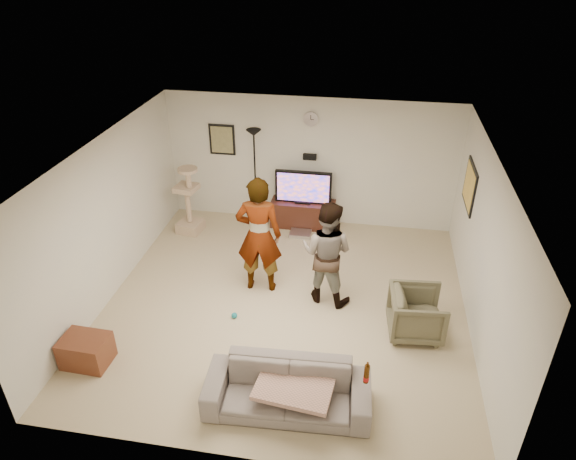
% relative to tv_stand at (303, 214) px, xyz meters
% --- Properties ---
extents(floor, '(5.50, 5.50, 0.02)m').
position_rel_tv_stand_xyz_m(floor, '(0.09, -2.50, -0.27)').
color(floor, tan).
rests_on(floor, ground).
extents(ceiling, '(5.50, 5.50, 0.02)m').
position_rel_tv_stand_xyz_m(ceiling, '(0.09, -2.50, 2.25)').
color(ceiling, white).
rests_on(ceiling, wall_back).
extents(wall_back, '(5.50, 0.04, 2.50)m').
position_rel_tv_stand_xyz_m(wall_back, '(0.09, 0.25, 0.99)').
color(wall_back, silver).
rests_on(wall_back, floor).
extents(wall_front, '(5.50, 0.04, 2.50)m').
position_rel_tv_stand_xyz_m(wall_front, '(0.09, -5.25, 0.99)').
color(wall_front, silver).
rests_on(wall_front, floor).
extents(wall_left, '(0.04, 5.50, 2.50)m').
position_rel_tv_stand_xyz_m(wall_left, '(-2.66, -2.50, 0.99)').
color(wall_left, silver).
rests_on(wall_left, floor).
extents(wall_right, '(0.04, 5.50, 2.50)m').
position_rel_tv_stand_xyz_m(wall_right, '(2.84, -2.50, 0.99)').
color(wall_right, silver).
rests_on(wall_right, floor).
extents(wall_clock, '(0.26, 0.04, 0.26)m').
position_rel_tv_stand_xyz_m(wall_clock, '(0.09, 0.22, 1.84)').
color(wall_clock, white).
rests_on(wall_clock, wall_back).
extents(wall_speaker, '(0.25, 0.10, 0.10)m').
position_rel_tv_stand_xyz_m(wall_speaker, '(0.09, 0.19, 1.12)').
color(wall_speaker, black).
rests_on(wall_speaker, wall_back).
extents(picture_back, '(0.42, 0.03, 0.52)m').
position_rel_tv_stand_xyz_m(picture_back, '(-1.61, 0.23, 1.34)').
color(picture_back, '#827C51').
rests_on(picture_back, wall_back).
extents(picture_right, '(0.03, 0.78, 0.62)m').
position_rel_tv_stand_xyz_m(picture_right, '(2.82, -0.90, 1.24)').
color(picture_right, gold).
rests_on(picture_right, wall_right).
extents(tv_stand, '(1.24, 0.45, 0.52)m').
position_rel_tv_stand_xyz_m(tv_stand, '(0.00, 0.00, 0.00)').
color(tv_stand, '#341810').
rests_on(tv_stand, floor).
extents(console_box, '(0.40, 0.30, 0.07)m').
position_rel_tv_stand_xyz_m(console_box, '(0.01, -0.40, -0.22)').
color(console_box, silver).
rests_on(console_box, floor).
extents(tv, '(1.08, 0.08, 0.64)m').
position_rel_tv_stand_xyz_m(tv, '(0.00, 0.00, 0.58)').
color(tv, black).
rests_on(tv, tv_stand).
extents(tv_screen, '(0.99, 0.01, 0.56)m').
position_rel_tv_stand_xyz_m(tv_screen, '(-0.00, -0.04, 0.58)').
color(tv_screen, orange).
rests_on(tv_screen, tv).
extents(floor_lamp, '(0.32, 0.32, 1.92)m').
position_rel_tv_stand_xyz_m(floor_lamp, '(-0.93, -0.01, 0.70)').
color(floor_lamp, black).
rests_on(floor_lamp, floor).
extents(cat_tree, '(0.49, 0.49, 1.35)m').
position_rel_tv_stand_xyz_m(cat_tree, '(-2.11, -0.58, 0.42)').
color(cat_tree, tan).
rests_on(cat_tree, floor).
extents(person_left, '(0.74, 0.51, 1.95)m').
position_rel_tv_stand_xyz_m(person_left, '(-0.39, -2.13, 0.72)').
color(person_left, gray).
rests_on(person_left, floor).
extents(person_right, '(0.96, 0.83, 1.68)m').
position_rel_tv_stand_xyz_m(person_right, '(0.68, -2.24, 0.58)').
color(person_right, navy).
rests_on(person_right, floor).
extents(sofa, '(2.01, 0.88, 0.58)m').
position_rel_tv_stand_xyz_m(sofa, '(0.46, -4.47, 0.03)').
color(sofa, slate).
rests_on(sofa, floor).
extents(throw_blanket, '(0.97, 0.80, 0.06)m').
position_rel_tv_stand_xyz_m(throw_blanket, '(0.55, -4.47, 0.13)').
color(throw_blanket, tan).
rests_on(throw_blanket, sofa).
extents(beer_bottle, '(0.06, 0.06, 0.25)m').
position_rel_tv_stand_xyz_m(beer_bottle, '(1.37, -4.47, 0.44)').
color(beer_bottle, '#3D1E04').
rests_on(beer_bottle, sofa).
extents(armchair, '(0.82, 0.80, 0.69)m').
position_rel_tv_stand_xyz_m(armchair, '(2.04, -2.84, 0.09)').
color(armchair, brown).
rests_on(armchair, floor).
extents(side_table, '(0.63, 0.48, 0.41)m').
position_rel_tv_stand_xyz_m(side_table, '(-2.31, -4.18, -0.05)').
color(side_table, '#592B19').
rests_on(side_table, floor).
extents(toy_ball, '(0.09, 0.09, 0.09)m').
position_rel_tv_stand_xyz_m(toy_ball, '(-0.61, -2.96, -0.21)').
color(toy_ball, teal).
rests_on(toy_ball, floor).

